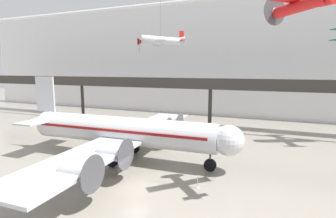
{
  "coord_description": "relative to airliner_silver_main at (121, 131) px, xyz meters",
  "views": [
    {
      "loc": [
        11.38,
        -19.49,
        10.54
      ],
      "look_at": [
        0.26,
        7.45,
        6.09
      ],
      "focal_mm": 28.0,
      "sensor_mm": 36.0,
      "label": 1
    }
  ],
  "objects": [
    {
      "name": "airliner_silver_main",
      "position": [
        0.0,
        0.0,
        0.0
      ],
      "size": [
        28.42,
        32.15,
        9.59
      ],
      "rotation": [
        0.0,
        0.0,
        0.03
      ],
      "color": "silver",
      "rests_on": "ground"
    },
    {
      "name": "mezzanine_walkway",
      "position": [
        5.08,
        22.07,
        3.9
      ],
      "size": [
        110.0,
        3.2,
        8.93
      ],
      "color": "#38332D",
      "rests_on": "ground"
    },
    {
      "name": "suspended_plane_silver_racer",
      "position": [
        -1.47,
        14.93,
        11.75
      ],
      "size": [
        8.11,
        9.06,
        8.31
      ],
      "rotation": [
        0.0,
        0.0,
        3.65
      ],
      "color": "silver"
    },
    {
      "name": "suspended_plane_red_highwing",
      "position": [
        17.67,
        -3.54,
        11.68
      ],
      "size": [
        5.33,
        5.34,
        7.53
      ],
      "rotation": [
        0.0,
        0.0,
        2.37
      ],
      "color": "red"
    },
    {
      "name": "stanchion_barrier",
      "position": [
        10.44,
        -3.91,
        -3.08
      ],
      "size": [
        0.36,
        0.36,
        1.08
      ],
      "color": "#B2B5BA",
      "rests_on": "ground"
    },
    {
      "name": "hangar_back_wall",
      "position": [
        5.08,
        34.14,
        9.69
      ],
      "size": [
        140.0,
        3.0,
        26.2
      ],
      "color": "white",
      "rests_on": "ground"
    },
    {
      "name": "ground_plane",
      "position": [
        5.08,
        -5.91,
        -3.41
      ],
      "size": [
        260.0,
        260.0,
        0.0
      ],
      "primitive_type": "plane",
      "color": "gray"
    }
  ]
}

